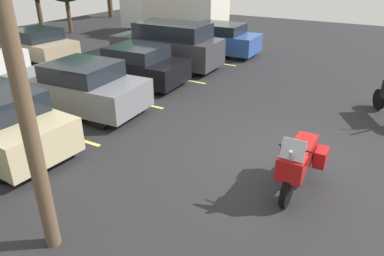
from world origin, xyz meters
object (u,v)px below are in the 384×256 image
car_grey (78,87)px  box_truck (176,9)px  car_black (132,65)px  motorcycle_touring (299,160)px  car_far_tan (35,44)px  car_blue (214,39)px  car_charcoal (168,45)px

car_grey → box_truck: 12.51m
car_black → box_truck: size_ratio=0.66×
car_black → box_truck: bearing=21.9°
car_black → motorcycle_touring: bearing=-117.7°
motorcycle_touring → car_far_tan: bearing=71.7°
car_black → box_truck: (8.86, 3.57, 0.92)m
car_grey → car_blue: car_grey is taller
car_blue → car_far_tan: bearing=126.6°
car_far_tan → motorcycle_touring: bearing=-108.3°
car_grey → car_black: car_grey is taller
car_black → car_grey: bearing=-174.7°
car_black → car_far_tan: bearing=83.9°
motorcycle_touring → car_far_tan: same height
car_blue → car_far_tan: (-5.18, 6.98, -0.06)m
car_charcoal → car_blue: car_charcoal is taller
car_grey → box_truck: (11.87, 3.85, 0.86)m
car_blue → box_truck: size_ratio=0.70×
car_black → car_far_tan: car_black is taller
motorcycle_touring → car_charcoal: bearing=48.9°
car_black → car_far_tan: (0.69, 6.42, -0.02)m
motorcycle_touring → box_truck: size_ratio=0.33×
motorcycle_touring → car_charcoal: size_ratio=0.46×
motorcycle_touring → car_far_tan: (4.58, 13.83, 0.01)m
car_black → car_charcoal: (2.60, 0.03, 0.26)m
car_black → car_far_tan: 6.46m
car_grey → car_black: (3.01, 0.28, -0.06)m
car_grey → car_charcoal: 5.62m
car_black → car_charcoal: 2.62m
car_blue → car_grey: bearing=178.2°
motorcycle_touring → car_blue: 11.93m
motorcycle_touring → car_grey: 7.19m
car_far_tan → car_charcoal: bearing=-73.3°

